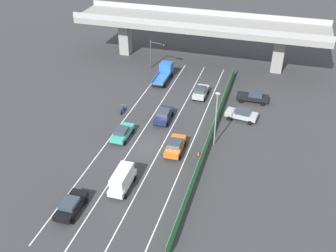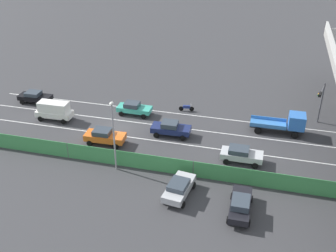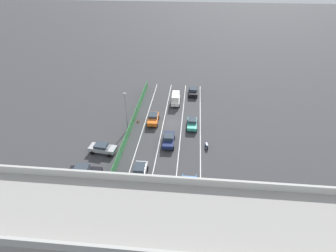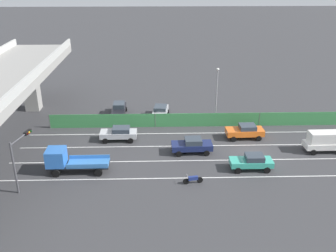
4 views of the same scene
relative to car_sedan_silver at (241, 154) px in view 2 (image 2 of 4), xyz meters
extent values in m
plane|color=#38383A|center=(-3.54, -14.83, -0.91)|extent=(300.00, 300.00, 0.00)
cube|color=silver|center=(-8.80, -10.88, -0.90)|extent=(0.14, 43.91, 0.01)
cube|color=silver|center=(-5.29, -10.88, -0.90)|extent=(0.14, 43.91, 0.01)
cube|color=silver|center=(-1.79, -10.88, -0.90)|extent=(0.14, 43.91, 0.01)
cube|color=silver|center=(1.72, -10.88, -0.90)|extent=(0.14, 43.91, 0.01)
cube|color=#3D8E4C|center=(3.80, -10.88, -0.01)|extent=(0.06, 39.91, 1.79)
cylinder|color=#4C514C|center=(3.80, -17.53, -0.01)|extent=(0.10, 0.10, 1.79)
cylinder|color=#4C514C|center=(3.80, -4.22, -0.01)|extent=(0.10, 0.10, 1.79)
cube|color=#B7BABC|center=(0.00, 0.08, -0.11)|extent=(1.79, 4.27, 0.64)
cube|color=#333D47|center=(0.00, -0.25, 0.46)|extent=(1.57, 2.03, 0.50)
cylinder|color=black|center=(-0.89, 1.53, -0.59)|extent=(0.22, 0.64, 0.64)
cylinder|color=black|center=(0.89, 1.53, -0.59)|extent=(0.22, 0.64, 0.64)
cylinder|color=black|center=(-0.89, -1.37, -0.59)|extent=(0.22, 0.64, 0.64)
cylinder|color=black|center=(0.89, -1.37, -0.59)|extent=(0.22, 0.64, 0.64)
cube|color=navy|center=(-3.41, -8.27, -0.11)|extent=(1.96, 4.53, 0.63)
cube|color=#333D47|center=(-3.40, -8.40, 0.49)|extent=(1.65, 1.87, 0.57)
cylinder|color=black|center=(-4.36, -6.78, -0.59)|extent=(0.24, 0.65, 0.64)
cylinder|color=black|center=(-2.56, -6.72, -0.59)|extent=(0.24, 0.65, 0.64)
cylinder|color=black|center=(-4.25, -9.82, -0.59)|extent=(0.24, 0.65, 0.64)
cylinder|color=black|center=(-2.45, -9.75, -0.59)|extent=(0.24, 0.65, 0.64)
cube|color=black|center=(-7.16, -27.73, -0.13)|extent=(1.85, 4.37, 0.59)
cube|color=#333D47|center=(-7.15, -27.95, 0.40)|extent=(1.60, 1.89, 0.48)
cylinder|color=black|center=(-8.07, -26.26, -0.59)|extent=(0.23, 0.64, 0.64)
cylinder|color=black|center=(-6.29, -26.23, -0.59)|extent=(0.23, 0.64, 0.64)
cylinder|color=black|center=(-8.02, -29.22, -0.59)|extent=(0.23, 0.64, 0.64)
cylinder|color=black|center=(-6.24, -29.19, -0.59)|extent=(0.23, 0.64, 0.64)
cube|color=orange|center=(0.14, -14.86, -0.08)|extent=(1.97, 4.49, 0.70)
cube|color=#333D47|center=(0.15, -15.16, 0.53)|extent=(1.66, 1.94, 0.52)
cylinder|color=black|center=(-0.82, -13.39, -0.59)|extent=(0.24, 0.65, 0.64)
cylinder|color=black|center=(1.00, -13.33, -0.59)|extent=(0.24, 0.65, 0.64)
cylinder|color=black|center=(-0.72, -16.40, -0.59)|extent=(0.24, 0.65, 0.64)
cylinder|color=black|center=(1.10, -16.34, -0.59)|extent=(0.24, 0.65, 0.64)
cube|color=teal|center=(-7.23, -13.94, -0.14)|extent=(1.72, 4.28, 0.58)
cube|color=#333D47|center=(-7.23, -14.24, 0.43)|extent=(1.51, 1.80, 0.55)
cylinder|color=black|center=(-8.08, -12.49, -0.59)|extent=(0.22, 0.64, 0.64)
cylinder|color=black|center=(-6.37, -12.49, -0.59)|extent=(0.22, 0.64, 0.64)
cylinder|color=black|center=(-8.09, -15.39, -0.59)|extent=(0.22, 0.64, 0.64)
cylinder|color=black|center=(-6.38, -15.40, -0.59)|extent=(0.22, 0.64, 0.64)
cube|color=silver|center=(-3.53, -22.96, -0.10)|extent=(1.77, 4.49, 0.66)
cube|color=silver|center=(-3.53, -22.96, 0.82)|extent=(1.56, 3.68, 1.19)
cylinder|color=black|center=(-4.41, -21.46, -0.59)|extent=(0.23, 0.64, 0.64)
cylinder|color=black|center=(-2.71, -21.43, -0.59)|extent=(0.23, 0.64, 0.64)
cylinder|color=black|center=(-4.35, -24.49, -0.59)|extent=(0.23, 0.64, 0.64)
cylinder|color=black|center=(-2.65, -24.47, -0.59)|extent=(0.23, 0.64, 0.64)
cube|color=black|center=(-7.22, 3.40, -0.18)|extent=(1.64, 6.08, 0.25)
cube|color=blue|center=(-7.24, 5.52, 0.77)|extent=(2.00, 1.84, 1.65)
cube|color=#3875BC|center=(-7.21, 2.41, -0.01)|extent=(2.02, 4.11, 0.10)
cube|color=#3875BC|center=(-8.16, 2.40, 0.21)|extent=(0.12, 4.10, 0.43)
cube|color=#3875BC|center=(-6.26, 2.42, 0.21)|extent=(0.12, 4.10, 0.43)
cylinder|color=black|center=(-8.23, 5.45, -0.51)|extent=(0.27, 0.80, 0.80)
cylinder|color=black|center=(-6.25, 5.47, -0.51)|extent=(0.27, 0.80, 0.80)
cylinder|color=black|center=(-8.19, 1.33, -0.51)|extent=(0.27, 0.80, 0.80)
cylinder|color=black|center=(-6.21, 1.35, -0.51)|extent=(0.27, 0.80, 0.80)
cylinder|color=black|center=(-9.92, -7.17, -0.61)|extent=(0.20, 0.61, 0.60)
cylinder|color=black|center=(-9.69, -8.51, -0.61)|extent=(0.20, 0.61, 0.60)
cube|color=navy|center=(-9.80, -7.84, -0.33)|extent=(0.43, 0.95, 0.36)
cylinder|color=#B2B2B2|center=(-9.90, -7.28, 0.01)|extent=(0.60, 0.13, 0.03)
cube|color=#B2B5B7|center=(6.94, -4.90, -0.11)|extent=(4.54, 2.37, 0.64)
cube|color=#333D47|center=(7.14, -4.93, 0.45)|extent=(2.20, 1.86, 0.46)
cylinder|color=black|center=(5.35, -5.63, -0.59)|extent=(0.66, 0.30, 0.64)
cylinder|color=black|center=(5.58, -3.81, -0.59)|extent=(0.66, 0.30, 0.64)
cylinder|color=black|center=(8.29, -6.00, -0.59)|extent=(0.66, 0.30, 0.64)
cylinder|color=black|center=(8.52, -4.18, -0.59)|extent=(0.66, 0.30, 0.64)
cube|color=black|center=(7.85, 0.73, -0.12)|extent=(4.71, 1.77, 0.62)
cube|color=#333D47|center=(8.25, 0.74, 0.49)|extent=(2.01, 1.53, 0.59)
cylinder|color=black|center=(6.26, -0.14, -0.59)|extent=(0.64, 0.23, 0.64)
cylinder|color=black|center=(6.24, 1.58, -0.59)|extent=(0.64, 0.23, 0.64)
cylinder|color=black|center=(9.45, -0.11, -0.59)|extent=(0.64, 0.23, 0.64)
cylinder|color=black|center=(9.43, 1.61, -0.59)|extent=(0.64, 0.23, 0.64)
cylinder|color=#47474C|center=(-10.91, 8.22, 1.65)|extent=(0.18, 0.18, 5.12)
cylinder|color=#47474C|center=(-9.41, 7.85, 3.92)|extent=(3.03, 0.84, 0.12)
cube|color=black|center=(-8.21, 7.56, 3.92)|extent=(1.00, 0.50, 0.32)
sphere|color=#390706|center=(-8.54, 7.48, 3.92)|extent=(0.20, 0.20, 0.20)
sphere|color=#EFA319|center=(-8.24, 7.41, 3.92)|extent=(0.20, 0.20, 0.20)
sphere|color=black|center=(-7.95, 7.34, 3.92)|extent=(0.20, 0.20, 0.20)
cylinder|color=gray|center=(4.45, -11.97, 2.66)|extent=(0.16, 0.16, 7.14)
ellipsoid|color=silver|center=(4.45, -11.97, 6.42)|extent=(0.60, 0.36, 0.28)
cone|color=orange|center=(3.08, -14.78, -0.63)|extent=(0.36, 0.36, 0.56)
cube|color=black|center=(3.08, -14.78, -0.89)|extent=(0.47, 0.47, 0.03)
camera|label=1|loc=(10.42, -52.13, 27.72)|focal=41.32mm
camera|label=2|loc=(35.87, 1.53, 23.05)|focal=43.78mm
camera|label=3|loc=(-6.97, 29.78, 26.83)|focal=29.68mm
camera|label=4|loc=(-40.71, -4.59, 18.48)|focal=40.63mm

